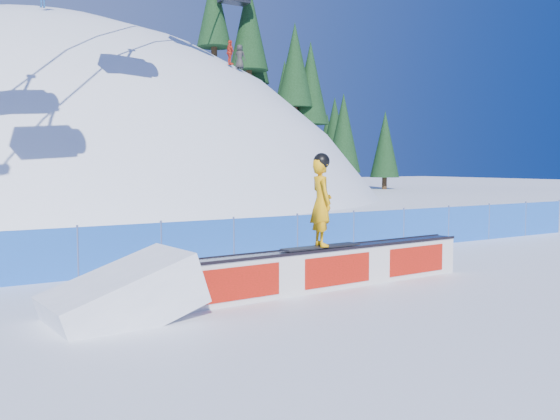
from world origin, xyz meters
TOP-DOWN VIEW (x-y plane):
  - ground at (0.00, 0.00)m, footprint 160.00×160.00m
  - snow_hill at (0.00, 42.00)m, footprint 64.00×64.00m
  - treeline at (23.27, 40.91)m, footprint 22.82×10.60m
  - safety_fence at (0.00, 4.50)m, footprint 22.05×0.05m
  - rail_box at (-2.72, 0.66)m, footprint 7.38×0.92m
  - snow_ramp at (-7.32, 0.41)m, footprint 2.65×1.74m
  - snowboarder at (-2.99, 0.65)m, footprint 1.90×0.76m
  - distant_skiers at (1.51, 29.64)m, footprint 19.07×5.50m

SIDE VIEW (x-z plane):
  - snow_hill at x=0.00m, z-range -50.00..14.00m
  - ground at x=0.00m, z-range 0.00..0.00m
  - snow_ramp at x=-7.32m, z-range -0.80..0.80m
  - rail_box at x=-2.72m, z-range -0.01..0.88m
  - safety_fence at x=0.00m, z-range -0.05..1.25m
  - snowboarder at x=-2.99m, z-range 0.87..2.84m
  - treeline at x=23.27m, z-range -0.93..20.24m
  - distant_skiers at x=1.51m, z-range 8.72..13.76m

